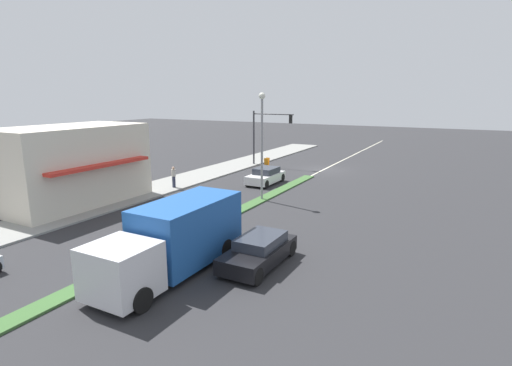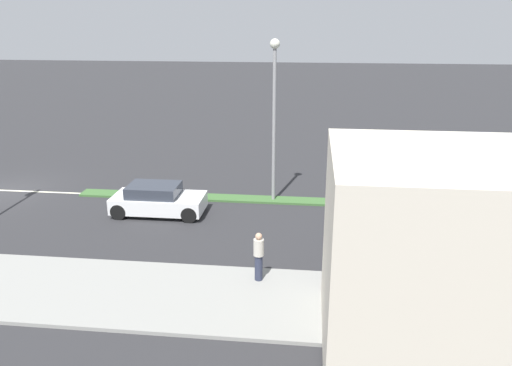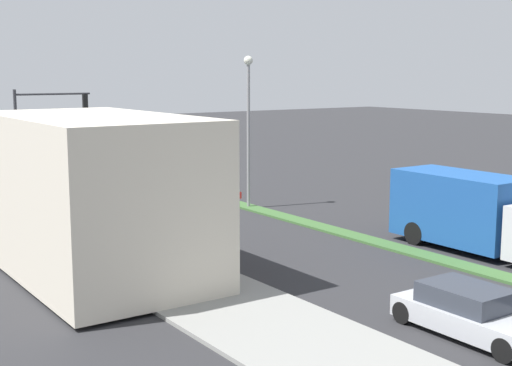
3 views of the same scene
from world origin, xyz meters
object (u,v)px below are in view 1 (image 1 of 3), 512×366
object	(u,v)px
street_lamp	(262,133)
pedestrian	(174,176)
delivery_truck	(175,238)
van_white	(266,176)
traffic_signal_main	(266,129)
suv_black	(259,251)
warning_aframe_sign	(267,162)

from	to	relation	value
street_lamp	pedestrian	distance (m)	8.67
delivery_truck	van_white	size ratio (longest dim) A/B	1.87
traffic_signal_main	van_white	world-z (taller)	traffic_signal_main
traffic_signal_main	van_white	distance (m)	9.31
delivery_truck	van_white	world-z (taller)	delivery_truck
traffic_signal_main	delivery_truck	xyz separation A→B (m)	(-8.32, 24.89, -2.43)
traffic_signal_main	delivery_truck	distance (m)	26.36
street_lamp	van_white	distance (m)	6.81
traffic_signal_main	suv_black	size ratio (longest dim) A/B	1.31
pedestrian	delivery_truck	size ratio (longest dim) A/B	0.22
van_white	suv_black	bearing A→B (deg)	115.80
warning_aframe_sign	van_white	xyz separation A→B (m)	(-3.85, 7.91, 0.23)
suv_black	van_white	bearing A→B (deg)	-64.20
warning_aframe_sign	delivery_truck	world-z (taller)	delivery_truck
pedestrian	delivery_truck	distance (m)	15.63
street_lamp	suv_black	world-z (taller)	street_lamp
street_lamp	warning_aframe_sign	bearing A→B (deg)	-64.80
warning_aframe_sign	pedestrian	bearing A→B (deg)	82.34
street_lamp	delivery_truck	size ratio (longest dim) A/B	0.98
suv_black	van_white	distance (m)	16.55
traffic_signal_main	delivery_truck	bearing A→B (deg)	108.49
warning_aframe_sign	delivery_truck	size ratio (longest dim) A/B	0.11
warning_aframe_sign	delivery_truck	xyz separation A→B (m)	(-8.25, 25.01, 1.04)
warning_aframe_sign	van_white	distance (m)	8.80
street_lamp	delivery_truck	xyz separation A→B (m)	(-2.20, 12.14, -3.31)
pedestrian	van_white	world-z (taller)	pedestrian
street_lamp	delivery_truck	world-z (taller)	street_lamp
delivery_truck	suv_black	world-z (taller)	delivery_truck
pedestrian	suv_black	distance (m)	16.13
delivery_truck	street_lamp	bearing A→B (deg)	-79.73
delivery_truck	suv_black	distance (m)	3.65
warning_aframe_sign	delivery_truck	bearing A→B (deg)	108.27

